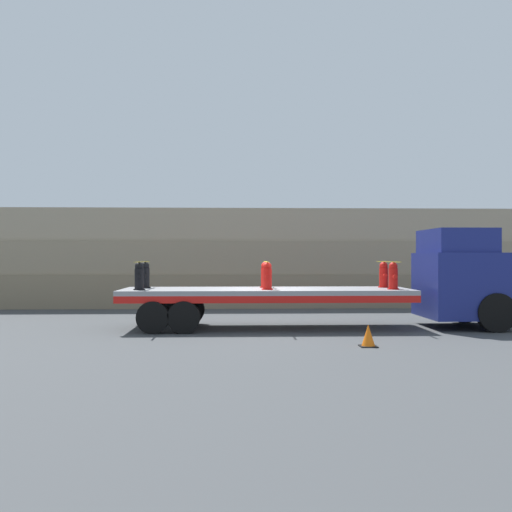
{
  "coord_description": "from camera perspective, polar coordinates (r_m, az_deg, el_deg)",
  "views": [
    {
      "loc": [
        -0.93,
        -17.12,
        2.13
      ],
      "look_at": [
        -0.31,
        0.0,
        2.17
      ],
      "focal_mm": 40.0,
      "sensor_mm": 36.0,
      "label": 1
    }
  ],
  "objects": [
    {
      "name": "ground_plane",
      "position": [
        17.28,
        1.03,
        -7.23
      ],
      "size": [
        120.0,
        120.0,
        0.0
      ],
      "primitive_type": "plane",
      "color": "#3F4244"
    },
    {
      "name": "fire_hydrant_black_near_0",
      "position": [
        16.82,
        -11.6,
        -2.02
      ],
      "size": [
        0.33,
        0.49,
        0.8
      ],
      "color": "black",
      "rests_on": "flatbed_trailer"
    },
    {
      "name": "fire_hydrant_black_far_0",
      "position": [
        17.89,
        -11.02,
        -1.91
      ],
      "size": [
        0.33,
        0.49,
        0.8
      ],
      "color": "black",
      "rests_on": "flatbed_trailer"
    },
    {
      "name": "fire_hydrant_red_near_1",
      "position": [
        16.62,
        1.13,
        -2.05
      ],
      "size": [
        0.33,
        0.49,
        0.8
      ],
      "color": "red",
      "rests_on": "flatbed_trailer"
    },
    {
      "name": "cargo_strap_front",
      "position": [
        17.74,
        13.09,
        -0.56
      ],
      "size": [
        0.05,
        2.66,
        0.01
      ],
      "color": "yellow",
      "rests_on": "fire_hydrant_red_near_2"
    },
    {
      "name": "fire_hydrant_red_far_1",
      "position": [
        17.7,
        0.94,
        -1.93
      ],
      "size": [
        0.33,
        0.49,
        0.8
      ],
      "color": "red",
      "rests_on": "flatbed_trailer"
    },
    {
      "name": "rock_cliff",
      "position": [
        25.26,
        0.03,
        -0.2
      ],
      "size": [
        60.0,
        3.3,
        4.21
      ],
      "color": "#84755B",
      "rests_on": "ground_plane"
    },
    {
      "name": "traffic_cone",
      "position": [
        13.97,
        11.16,
        -7.84
      ],
      "size": [
        0.41,
        0.41,
        0.53
      ],
      "color": "black",
      "rests_on": "ground_plane"
    },
    {
      "name": "truck_cab",
      "position": [
        18.53,
        20.31,
        -2.01
      ],
      "size": [
        2.5,
        2.63,
        2.98
      ],
      "color": "navy",
      "rests_on": "ground_plane"
    },
    {
      "name": "fire_hydrant_red_near_2",
      "position": [
        17.23,
        13.56,
        -1.98
      ],
      "size": [
        0.33,
        0.49,
        0.8
      ],
      "color": "red",
      "rests_on": "flatbed_trailer"
    },
    {
      "name": "flatbed_trailer",
      "position": [
        17.17,
        -1.18,
        -4.08
      ],
      "size": [
        8.62,
        2.56,
        1.19
      ],
      "color": "gray",
      "rests_on": "ground_plane"
    },
    {
      "name": "fire_hydrant_red_far_2",
      "position": [
        18.27,
        12.64,
        -1.87
      ],
      "size": [
        0.33,
        0.49,
        0.8
      ],
      "color": "red",
      "rests_on": "flatbed_trailer"
    },
    {
      "name": "cargo_strap_rear",
      "position": [
        17.35,
        -11.3,
        -0.57
      ],
      "size": [
        0.05,
        2.66,
        0.01
      ],
      "color": "yellow",
      "rests_on": "fire_hydrant_black_near_0"
    },
    {
      "name": "cargo_strap_middle",
      "position": [
        17.15,
        1.03,
        -0.58
      ],
      "size": [
        0.05,
        2.66,
        0.01
      ],
      "color": "yellow",
      "rests_on": "fire_hydrant_red_near_1"
    }
  ]
}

